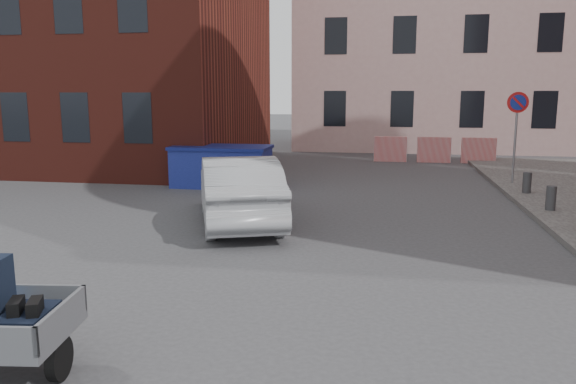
# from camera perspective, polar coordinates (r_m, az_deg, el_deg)

# --- Properties ---
(ground) EXTENTS (120.00, 120.00, 0.00)m
(ground) POSITION_cam_1_polar(r_m,az_deg,el_deg) (8.52, -5.85, -8.98)
(ground) COLOR #38383A
(ground) RESTS_ON ground
(building_pink) EXTENTS (16.00, 8.00, 14.00)m
(building_pink) POSITION_cam_1_polar(r_m,az_deg,el_deg) (30.29, 17.58, 17.76)
(building_pink) COLOR #C39A96
(building_pink) RESTS_ON ground
(no_parking_sign) EXTENTS (0.60, 0.09, 2.65)m
(no_parking_sign) POSITION_cam_1_polar(r_m,az_deg,el_deg) (17.67, 22.22, 6.95)
(no_parking_sign) COLOR gray
(no_parking_sign) RESTS_ON sidewalk
(barriers) EXTENTS (4.70, 0.18, 1.00)m
(barriers) POSITION_cam_1_polar(r_m,az_deg,el_deg) (22.95, 14.61, 4.17)
(barriers) COLOR red
(barriers) RESTS_ON ground
(dumpster) EXTENTS (2.89, 1.51, 1.20)m
(dumpster) POSITION_cam_1_polar(r_m,az_deg,el_deg) (16.71, -6.76, 2.64)
(dumpster) COLOR navy
(dumpster) RESTS_ON ground
(silver_car) EXTENTS (2.91, 4.64, 1.44)m
(silver_car) POSITION_cam_1_polar(r_m,az_deg,el_deg) (11.98, -5.02, 0.23)
(silver_car) COLOR #9EA1A5
(silver_car) RESTS_ON ground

